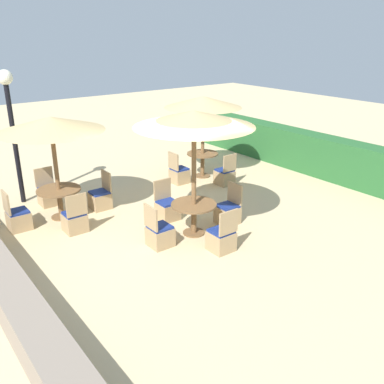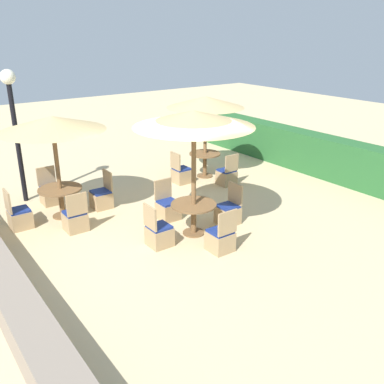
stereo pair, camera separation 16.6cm
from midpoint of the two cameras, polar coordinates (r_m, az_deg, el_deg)
The scene contains 20 objects.
ground_plane at distance 9.28m, azimuth -3.49°, elevation -6.00°, with size 40.00×40.00×0.00m, color #D1BA8C.
hedge_row at distance 13.15m, azimuth 18.93°, elevation 3.92°, with size 13.00×0.70×1.21m, color #28602D.
stone_border at distance 8.04m, azimuth -24.65°, elevation -10.47°, with size 10.00×0.56×0.54m, color gray.
lamp_post at distance 11.36m, azimuth -23.50°, elevation 9.88°, with size 0.36×0.36×3.32m.
parasol_front_left at distance 10.02m, azimuth -18.77°, elevation 8.52°, with size 2.35×2.35×2.41m.
round_table_front_left at distance 10.48m, azimuth -17.71°, elevation -0.46°, with size 1.01×1.01×0.72m.
patio_chair_front_left_north at distance 10.87m, azimuth -12.53°, elevation -0.83°, with size 0.46×0.46×0.93m.
patio_chair_front_left_west at distance 11.46m, azimuth -18.98°, elevation -0.34°, with size 0.46×0.46×0.93m.
patio_chair_front_left_east at distance 9.77m, azimuth -15.83°, elevation -3.68°, with size 0.46×0.46×0.93m.
patio_chair_front_left_south at distance 10.29m, azimuth -22.63°, elevation -3.27°, with size 0.46×0.46×0.93m.
parasol_center at distance 8.60m, azimuth -0.29°, elevation 9.68°, with size 2.47×2.47×2.70m.
round_table_center at distance 9.20m, azimuth -0.27°, elevation -2.52°, with size 0.98×0.98×0.70m.
patio_chair_center_west at distance 10.04m, azimuth -3.79°, elevation -2.20°, with size 0.46×0.46×0.93m.
patio_chair_center_south at distance 8.83m, azimuth -4.92°, elevation -5.63°, with size 0.46×0.46×0.93m.
patio_chair_center_east at distance 8.64m, azimuth 3.41°, elevation -6.23°, with size 0.46×0.46×0.93m.
patio_chair_center_north at distance 9.84m, azimuth 4.34°, elevation -2.71°, with size 0.46×0.46×0.93m.
parasol_back_left at distance 12.48m, azimuth 1.09°, elevation 11.87°, with size 2.24×2.24×2.41m.
round_table_back_left at distance 12.86m, azimuth 1.04°, elevation 4.44°, with size 0.93×0.93×0.73m.
patio_chair_back_left_east at distance 12.28m, azimuth 4.01°, elevation 2.19°, with size 0.46×0.46×0.93m.
patio_chair_back_left_south at distance 12.38m, azimuth -2.13°, elevation 2.39°, with size 0.46×0.46×0.93m.
Camera 1 is at (6.87, -4.60, 4.21)m, focal length 40.00 mm.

